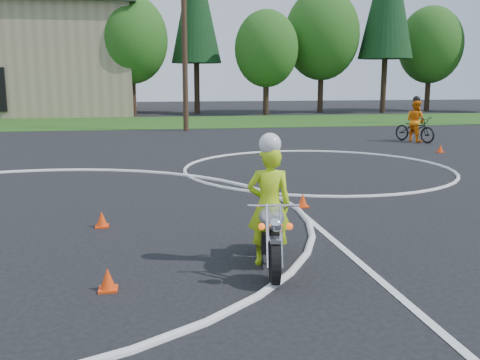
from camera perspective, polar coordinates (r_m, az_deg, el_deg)
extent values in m
cube|color=#1E4714|center=(34.59, -14.84, 5.90)|extent=(120.00, 10.00, 0.02)
torus|color=silver|center=(16.38, 8.18, 1.20)|extent=(8.10, 8.10, 0.10)
cube|color=silver|center=(6.71, 18.52, -13.31)|extent=(0.12, 10.00, 0.01)
cylinder|color=black|center=(7.13, 3.71, -8.80)|extent=(0.20, 0.61, 0.60)
cylinder|color=black|center=(8.45, 2.85, -5.66)|extent=(0.20, 0.61, 0.60)
cube|color=black|center=(7.81, 3.22, -6.29)|extent=(0.35, 0.58, 0.30)
ellipsoid|color=#A4A3A8|center=(7.51, 3.38, -3.98)|extent=(0.45, 0.68, 0.28)
cube|color=black|center=(8.00, 3.07, -3.35)|extent=(0.34, 0.63, 0.10)
cylinder|color=white|center=(7.09, 2.96, -5.95)|extent=(0.09, 0.36, 0.80)
cylinder|color=silver|center=(7.11, 4.41, -5.93)|extent=(0.09, 0.36, 0.80)
cube|color=white|center=(7.01, 3.76, -6.40)|extent=(0.17, 0.24, 0.05)
cylinder|color=silver|center=(7.17, 3.60, -2.73)|extent=(0.69, 0.14, 0.04)
sphere|color=white|center=(6.87, 3.84, -4.77)|extent=(0.18, 0.18, 0.18)
sphere|color=#EB4F0B|center=(6.89, 2.34, -4.99)|extent=(0.09, 0.09, 0.09)
sphere|color=#DD470B|center=(6.92, 5.30, -4.95)|extent=(0.09, 0.09, 0.09)
cylinder|color=silver|center=(8.23, 4.10, -6.13)|extent=(0.19, 0.80, 0.08)
imported|color=#B3DF17|center=(7.73, 3.12, -2.76)|extent=(0.70, 0.51, 1.76)
sphere|color=silver|center=(7.52, 3.22, 3.85)|extent=(0.32, 0.32, 0.32)
imported|color=black|center=(24.56, 18.15, 5.16)|extent=(1.48, 2.18, 1.08)
imported|color=orange|center=(24.53, 18.20, 6.00)|extent=(0.98, 1.08, 1.80)
sphere|color=black|center=(24.48, 18.33, 8.16)|extent=(0.31, 0.31, 0.31)
cone|color=#F53E0C|center=(10.16, -14.53, -4.06)|extent=(0.22, 0.22, 0.30)
cube|color=#F53E0C|center=(10.19, -14.49, -4.79)|extent=(0.24, 0.24, 0.03)
cone|color=#F53E0C|center=(21.25, 20.59, 3.17)|extent=(0.22, 0.22, 0.30)
cube|color=#F53E0C|center=(21.27, 20.57, 2.81)|extent=(0.24, 0.24, 0.03)
cone|color=#F53E0C|center=(11.43, 6.71, -2.15)|extent=(0.22, 0.22, 0.30)
cube|color=#F53E0C|center=(11.46, 6.69, -2.81)|extent=(0.24, 0.24, 0.03)
cone|color=#F53E0C|center=(7.18, -13.93, -10.23)|extent=(0.22, 0.22, 0.30)
cube|color=#F53E0C|center=(7.22, -13.88, -11.23)|extent=(0.24, 0.24, 0.03)
cylinder|color=#382619|center=(41.38, -11.34, 9.00)|extent=(0.44, 0.44, 3.24)
ellipsoid|color=#1E5116|center=(41.47, -11.55, 14.48)|extent=(5.40, 5.40, 6.48)
cylinder|color=#382619|center=(43.55, -4.62, 9.72)|extent=(0.44, 0.44, 3.96)
cone|color=black|center=(43.95, -4.76, 18.43)|extent=(3.96, 3.96, 9.35)
cylinder|color=#382619|center=(41.37, 2.78, 8.95)|extent=(0.44, 0.44, 2.88)
ellipsoid|color=#1E5116|center=(41.42, 2.83, 13.82)|extent=(4.80, 4.80, 5.76)
cylinder|color=#382619|center=(44.63, 8.58, 9.43)|extent=(0.44, 0.44, 3.60)
ellipsoid|color=#1E5116|center=(44.76, 8.74, 15.07)|extent=(6.00, 6.00, 7.20)
cylinder|color=#382619|center=(45.53, 15.06, 9.66)|extent=(0.44, 0.44, 4.32)
cylinder|color=#382619|center=(49.58, 19.37, 8.86)|extent=(0.44, 0.44, 3.24)
ellipsoid|color=#1E5116|center=(49.66, 19.65, 13.42)|extent=(5.40, 5.40, 6.48)
cylinder|color=#382619|center=(42.66, -16.74, 8.57)|extent=(0.44, 0.44, 2.88)
ellipsoid|color=#1E5116|center=(42.71, -17.00, 13.28)|extent=(4.80, 4.80, 5.76)
cylinder|color=#473321|center=(28.52, -5.96, 15.29)|extent=(0.28, 0.28, 10.00)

